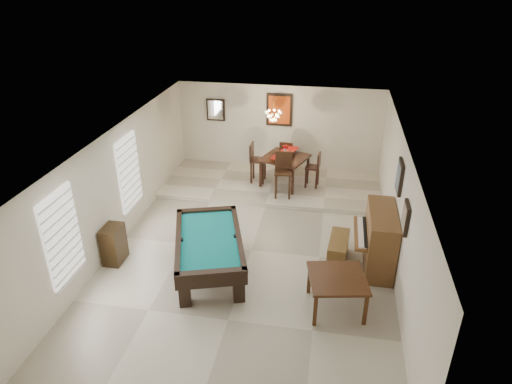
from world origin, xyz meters
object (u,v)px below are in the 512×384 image
(pool_table, at_px, (210,255))
(dining_chair_north, at_px, (287,157))
(upright_piano, at_px, (373,239))
(dining_chair_south, at_px, (283,175))
(dining_chair_east, at_px, (312,170))
(square_table, at_px, (336,293))
(piano_bench, at_px, (338,250))
(apothecary_chest, at_px, (114,244))
(flower_vase, at_px, (285,149))
(dining_table, at_px, (285,168))
(dining_chair_west, at_px, (258,163))
(chandelier, at_px, (273,112))

(pool_table, relative_size, dining_chair_north, 2.35)
(upright_piano, xyz_separation_m, dining_chair_south, (-2.17, 2.58, 0.09))
(dining_chair_south, xyz_separation_m, dining_chair_east, (0.72, 0.74, -0.11))
(pool_table, height_order, square_table, pool_table)
(square_table, xyz_separation_m, upright_piano, (0.69, 1.51, 0.28))
(upright_piano, distance_m, piano_bench, 0.76)
(pool_table, height_order, dining_chair_east, dining_chair_east)
(square_table, bearing_deg, apothecary_chest, 171.56)
(square_table, relative_size, flower_vase, 4.18)
(pool_table, height_order, flower_vase, flower_vase)
(dining_chair_south, relative_size, dining_chair_north, 1.18)
(dining_table, relative_size, dining_chair_north, 1.10)
(square_table, height_order, dining_table, dining_table)
(square_table, bearing_deg, dining_chair_north, 105.64)
(dining_chair_south, bearing_deg, piano_bench, -64.99)
(dining_table, distance_m, dining_chair_east, 0.77)
(square_table, bearing_deg, piano_bench, 89.44)
(dining_table, bearing_deg, dining_chair_west, 177.69)
(pool_table, relative_size, dining_chair_west, 2.12)
(apothecary_chest, distance_m, dining_chair_north, 5.78)
(dining_chair_north, bearing_deg, dining_table, 95.22)
(square_table, relative_size, dining_chair_west, 0.89)
(dining_chair_north, distance_m, dining_chair_east, 1.09)
(upright_piano, height_order, flower_vase, flower_vase)
(square_table, xyz_separation_m, apothecary_chest, (-4.65, 0.69, 0.06))
(pool_table, height_order, dining_chair_north, dining_chair_north)
(flower_vase, height_order, dining_chair_west, flower_vase)
(dining_table, height_order, dining_chair_east, dining_chair_east)
(pool_table, xyz_separation_m, dining_chair_east, (1.80, 4.16, 0.21))
(dining_table, height_order, flower_vase, flower_vase)
(pool_table, xyz_separation_m, square_table, (2.56, -0.67, -0.05))
(piano_bench, xyz_separation_m, chandelier, (-1.88, 3.26, 1.93))
(dining_table, bearing_deg, square_table, -72.43)
(flower_vase, distance_m, dining_chair_east, 0.95)
(dining_chair_east, height_order, chandelier, chandelier)
(square_table, height_order, dining_chair_north, dining_chair_north)
(dining_table, bearing_deg, dining_chair_south, -86.26)
(dining_table, relative_size, dining_chair_east, 1.14)
(piano_bench, xyz_separation_m, dining_chair_north, (-1.58, 4.05, 0.36))
(flower_vase, bearing_deg, dining_chair_west, 177.69)
(piano_bench, xyz_separation_m, dining_chair_west, (-2.30, 3.36, 0.41))
(pool_table, xyz_separation_m, flower_vase, (1.02, 4.18, 0.77))
(square_table, relative_size, chandelier, 1.67)
(piano_bench, relative_size, dining_chair_north, 0.96)
(upright_piano, distance_m, apothecary_chest, 5.40)
(upright_piano, relative_size, chandelier, 2.52)
(pool_table, bearing_deg, dining_chair_north, 60.94)
(dining_chair_west, relative_size, dining_chair_east, 1.15)
(upright_piano, distance_m, chandelier, 4.44)
(piano_bench, bearing_deg, pool_table, -161.63)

